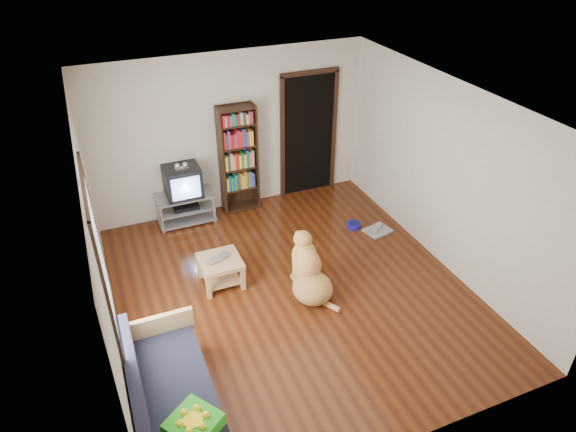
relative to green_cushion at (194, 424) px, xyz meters
name	(u,v)px	position (x,y,z in m)	size (l,w,h in m)	color
ground	(292,291)	(1.75, 1.89, -0.49)	(5.00, 5.00, 0.00)	#52240E
ceiling	(293,105)	(1.75, 1.89, 2.11)	(5.00, 5.00, 0.00)	white
wall_back	(231,133)	(1.75, 4.39, 0.81)	(4.50, 4.50, 0.00)	beige
wall_front	(409,352)	(1.75, -0.61, 0.81)	(4.50, 4.50, 0.00)	beige
wall_left	(98,250)	(-0.50, 1.89, 0.81)	(5.00, 5.00, 0.00)	beige
wall_right	(445,175)	(4.00, 1.89, 0.81)	(5.00, 5.00, 0.00)	beige
green_cushion	(194,424)	(0.00, 0.00, 0.00)	(0.41, 0.41, 0.14)	green
laptop	(220,260)	(0.93, 2.38, -0.08)	(0.32, 0.21, 0.03)	white
dog_bowl	(354,225)	(3.27, 2.94, -0.45)	(0.22, 0.22, 0.08)	navy
grey_rag	(378,231)	(3.57, 2.69, -0.47)	(0.40, 0.32, 0.03)	gray
window	(101,260)	(-0.48, 1.39, 1.01)	(0.03, 1.46, 1.70)	white
doorway	(308,132)	(3.10, 4.37, 0.63)	(1.03, 0.05, 2.19)	black
tv_stand	(186,207)	(0.85, 4.14, -0.22)	(0.90, 0.45, 0.50)	#99999E
crt_tv	(182,181)	(0.85, 4.16, 0.25)	(0.55, 0.52, 0.58)	black
bookshelf	(238,154)	(1.80, 4.23, 0.51)	(0.60, 0.30, 1.80)	black
sofa	(172,402)	(-0.12, 0.51, -0.23)	(0.80, 1.80, 0.80)	tan
coffee_table	(220,267)	(0.93, 2.41, -0.21)	(0.55, 0.55, 0.40)	tan
dog	(309,273)	(1.95, 1.80, -0.18)	(0.55, 1.03, 0.84)	#B88146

